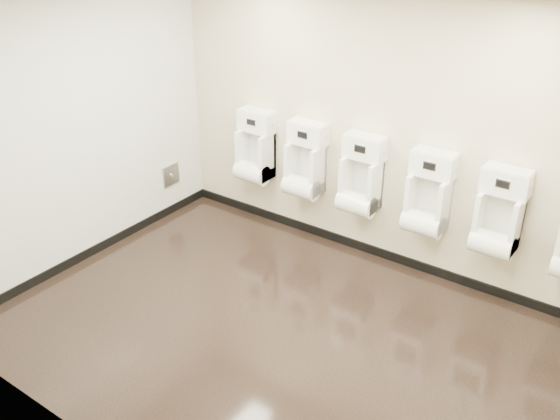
# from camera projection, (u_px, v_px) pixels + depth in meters

# --- Properties ---
(ground) EXTENTS (5.00, 3.50, 0.00)m
(ground) POSITION_uv_depth(u_px,v_px,m) (281.00, 337.00, 5.56)
(ground) COLOR black
(ground) RESTS_ON ground
(ceiling) EXTENTS (5.00, 3.50, 0.00)m
(ceiling) POSITION_uv_depth(u_px,v_px,m) (281.00, 13.00, 4.27)
(ceiling) COLOR white
(back_wall) EXTENTS (5.00, 0.02, 2.80)m
(back_wall) POSITION_uv_depth(u_px,v_px,m) (383.00, 133.00, 6.18)
(back_wall) COLOR beige
(back_wall) RESTS_ON ground
(front_wall) EXTENTS (5.00, 0.02, 2.80)m
(front_wall) POSITION_uv_depth(u_px,v_px,m) (108.00, 303.00, 3.65)
(front_wall) COLOR beige
(front_wall) RESTS_ON ground
(left_wall) EXTENTS (0.02, 3.50, 2.80)m
(left_wall) POSITION_uv_depth(u_px,v_px,m) (77.00, 132.00, 6.20)
(left_wall) COLOR beige
(left_wall) RESTS_ON ground
(tile_overlay_left) EXTENTS (0.01, 3.50, 2.80)m
(tile_overlay_left) POSITION_uv_depth(u_px,v_px,m) (77.00, 132.00, 6.20)
(tile_overlay_left) COLOR white
(tile_overlay_left) RESTS_ON ground
(skirting_back) EXTENTS (5.00, 0.02, 0.10)m
(skirting_back) POSITION_uv_depth(u_px,v_px,m) (373.00, 250.00, 6.79)
(skirting_back) COLOR black
(skirting_back) RESTS_ON ground
(skirting_left) EXTENTS (0.02, 3.50, 0.10)m
(skirting_left) POSITION_uv_depth(u_px,v_px,m) (96.00, 249.00, 6.82)
(skirting_left) COLOR black
(skirting_left) RESTS_ON ground
(access_panel) EXTENTS (0.04, 0.25, 0.25)m
(access_panel) POSITION_uv_depth(u_px,v_px,m) (171.00, 175.00, 7.47)
(access_panel) COLOR #9E9EA3
(access_panel) RESTS_ON left_wall
(urinal_0) EXTENTS (0.44, 0.33, 0.82)m
(urinal_0) POSITION_uv_depth(u_px,v_px,m) (255.00, 152.00, 7.08)
(urinal_0) COLOR white
(urinal_0) RESTS_ON back_wall
(urinal_1) EXTENTS (0.44, 0.33, 0.82)m
(urinal_1) POSITION_uv_depth(u_px,v_px,m) (305.00, 165.00, 6.73)
(urinal_1) COLOR white
(urinal_1) RESTS_ON back_wall
(urinal_2) EXTENTS (0.44, 0.33, 0.82)m
(urinal_2) POSITION_uv_depth(u_px,v_px,m) (361.00, 181.00, 6.38)
(urinal_2) COLOR white
(urinal_2) RESTS_ON back_wall
(urinal_3) EXTENTS (0.44, 0.33, 0.82)m
(urinal_3) POSITION_uv_depth(u_px,v_px,m) (428.00, 199.00, 6.00)
(urinal_3) COLOR white
(urinal_3) RESTS_ON back_wall
(urinal_4) EXTENTS (0.44, 0.33, 0.82)m
(urinal_4) POSITION_uv_depth(u_px,v_px,m) (498.00, 219.00, 5.65)
(urinal_4) COLOR white
(urinal_4) RESTS_ON back_wall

